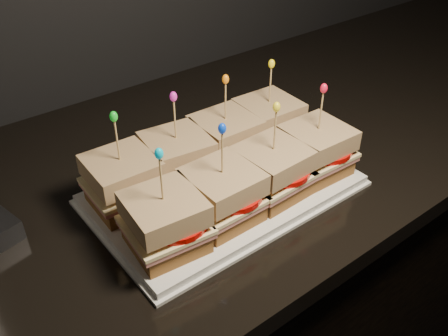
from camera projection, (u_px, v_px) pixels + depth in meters
cabinet at (281, 267)px, 1.35m from camera, size 2.58×0.69×0.85m
granite_slab at (294, 125)px, 1.10m from camera, size 2.62×0.73×0.04m
platter at (224, 190)px, 0.86m from camera, size 0.43×0.27×0.02m
platter_rim at (224, 193)px, 0.86m from camera, size 0.44×0.28×0.01m
sandwich_0_bread_bot at (125, 196)px, 0.81m from camera, size 0.10×0.10×0.03m
sandwich_0_ham at (124, 187)px, 0.80m from camera, size 0.11×0.11×0.01m
sandwich_0_cheese at (123, 184)px, 0.79m from camera, size 0.12×0.11×0.01m
sandwich_0_tomato at (131, 179)px, 0.79m from camera, size 0.10×0.10×0.01m
sandwich_0_bread_top at (121, 169)px, 0.78m from camera, size 0.11×0.11×0.03m
sandwich_0_pick at (117, 143)px, 0.75m from camera, size 0.00×0.00×0.09m
sandwich_0_frill at (114, 117)px, 0.72m from camera, size 0.01×0.01×0.02m
sandwich_1_bread_bot at (178, 173)px, 0.86m from camera, size 0.11×0.11×0.03m
sandwich_1_ham at (178, 165)px, 0.85m from camera, size 0.12×0.12×0.01m
sandwich_1_cheese at (178, 161)px, 0.84m from camera, size 0.13×0.12×0.01m
sandwich_1_tomato at (185, 157)px, 0.84m from camera, size 0.10×0.10×0.01m
sandwich_1_bread_top at (177, 147)px, 0.83m from camera, size 0.12×0.12×0.03m
sandwich_1_pick at (175, 122)px, 0.80m from camera, size 0.00×0.00×0.09m
sandwich_1_frill at (173, 97)px, 0.77m from camera, size 0.01×0.01×0.02m
sandwich_2_bread_bot at (225, 153)px, 0.91m from camera, size 0.10×0.10×0.03m
sandwich_2_ham at (225, 145)px, 0.90m from camera, size 0.11×0.11×0.01m
sandwich_2_cheese at (225, 141)px, 0.90m from camera, size 0.12×0.11×0.01m
sandwich_2_tomato at (233, 137)px, 0.89m from camera, size 0.10×0.10×0.01m
sandwich_2_bread_top at (225, 127)px, 0.88m from camera, size 0.10×0.10×0.03m
sandwich_2_pick at (226, 103)px, 0.85m from camera, size 0.00×0.00×0.09m
sandwich_2_frill at (226, 79)px, 0.83m from camera, size 0.01×0.01×0.02m
sandwich_3_bread_bot at (267, 135)px, 0.96m from camera, size 0.10×0.10×0.03m
sandwich_3_ham at (268, 127)px, 0.95m from camera, size 0.12×0.11×0.01m
sandwich_3_cheese at (268, 124)px, 0.95m from camera, size 0.12×0.11×0.01m
sandwich_3_tomato at (275, 120)px, 0.95m from camera, size 0.10×0.10×0.01m
sandwich_3_bread_top at (269, 110)px, 0.93m from camera, size 0.11×0.11×0.03m
sandwich_3_pick at (270, 87)px, 0.90m from camera, size 0.00×0.00×0.09m
sandwich_3_frill at (272, 64)px, 0.88m from camera, size 0.01×0.01×0.02m
sandwich_4_bread_bot at (166, 238)px, 0.73m from camera, size 0.11×0.11×0.03m
sandwich_4_ham at (166, 228)px, 0.72m from camera, size 0.12×0.12×0.01m
sandwich_4_cheese at (165, 225)px, 0.71m from camera, size 0.12×0.12×0.01m
sandwich_4_tomato at (174, 219)px, 0.71m from camera, size 0.10×0.10×0.01m
sandwich_4_bread_top at (164, 209)px, 0.70m from camera, size 0.11×0.11×0.03m
sandwich_4_pick at (161, 182)px, 0.67m from camera, size 0.00×0.00×0.09m
sandwich_4_frill at (159, 154)px, 0.64m from camera, size 0.01×0.01×0.02m
sandwich_5_bread_bot at (222, 210)px, 0.78m from camera, size 0.10×0.10×0.03m
sandwich_5_ham at (222, 201)px, 0.77m from camera, size 0.11×0.11×0.01m
sandwich_5_cheese at (222, 197)px, 0.76m from camera, size 0.11×0.11×0.01m
sandwich_5_tomato at (231, 192)px, 0.76m from camera, size 0.10×0.10×0.01m
sandwich_5_bread_top at (222, 182)px, 0.75m from camera, size 0.10×0.10×0.03m
sandwich_5_pick at (222, 155)px, 0.72m from camera, size 0.00×0.00×0.09m
sandwich_5_frill at (222, 129)px, 0.69m from camera, size 0.01×0.01×0.02m
sandwich_6_bread_bot at (271, 185)px, 0.83m from camera, size 0.10×0.10×0.03m
sandwich_6_ham at (272, 177)px, 0.82m from camera, size 0.11×0.11×0.01m
sandwich_6_cheese at (272, 173)px, 0.82m from camera, size 0.12×0.11×0.01m
sandwich_6_tomato at (280, 168)px, 0.81m from camera, size 0.10×0.10×0.01m
sandwich_6_bread_top at (273, 158)px, 0.80m from camera, size 0.11×0.11×0.03m
sandwich_6_pick at (275, 133)px, 0.77m from camera, size 0.00×0.00×0.09m
sandwich_6_frill at (277, 107)px, 0.75m from camera, size 0.01×0.01×0.02m
sandwich_7_bread_bot at (314, 164)px, 0.88m from camera, size 0.10×0.10×0.03m
sandwich_7_ham at (315, 155)px, 0.87m from camera, size 0.11×0.11×0.01m
sandwich_7_cheese at (316, 152)px, 0.87m from camera, size 0.12×0.11×0.01m
sandwich_7_tomato at (324, 147)px, 0.87m from camera, size 0.10×0.10×0.01m
sandwich_7_bread_top at (318, 138)px, 0.85m from camera, size 0.11×0.11×0.03m
sandwich_7_pick at (321, 113)px, 0.82m from camera, size 0.00×0.00×0.09m
sandwich_7_frill at (324, 88)px, 0.80m from camera, size 0.01×0.01×0.02m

